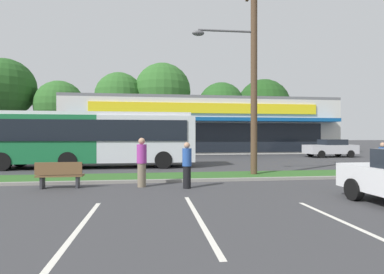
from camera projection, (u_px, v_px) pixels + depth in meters
The scene contains 20 objects.
grass_median at pixel (179, 177), 13.60m from camera, with size 56.00×2.20×0.12m, color #2D5B23.
curb_lip at pixel (182, 181), 12.39m from camera, with size 56.00×0.24×0.12m, color gray.
parking_stripe_1 at pixel (78, 230), 6.10m from camera, with size 0.12×4.80×0.01m, color silver.
parking_stripe_2 at pixel (199, 218), 6.93m from camera, with size 0.12×4.80×0.01m, color silver.
parking_stripe_3 at pixel (359, 229), 6.16m from camera, with size 0.12×4.80×0.01m, color silver.
storefront_building at pixel (199, 126), 35.33m from camera, with size 28.52×12.08×5.92m.
tree_far_left at pixel (5, 88), 39.33m from camera, with size 7.48×7.48×11.85m.
tree_left at pixel (60, 105), 40.18m from camera, with size 6.43×6.43×9.15m.
tree_mid_left at pixel (119, 97), 43.44m from camera, with size 6.89×6.89×10.92m.
tree_mid at pixel (163, 91), 44.39m from camera, with size 8.19×8.19×12.47m.
tree_mid_right at pixel (221, 106), 43.55m from camera, with size 6.66×6.66×9.51m.
tree_right at pixel (264, 106), 48.20m from camera, with size 8.27×8.27×10.82m.
utility_pole at pixel (251, 69), 14.02m from camera, with size 3.03×2.40×9.28m.
city_bus at pixel (90, 138), 17.99m from camera, with size 12.36×2.66×3.25m.
bus_stop_bench at pixel (60, 174), 10.87m from camera, with size 1.60×0.45×0.95m.
car_0 at pixel (33, 150), 23.80m from camera, with size 4.79×2.02×1.41m.
car_2 at pixel (330, 148), 26.83m from camera, with size 4.34×1.97×1.56m.
pedestrian_near_bench at pixel (142, 162), 11.21m from camera, with size 0.36×0.36×1.81m.
pedestrian_by_pole at pixel (187, 165), 10.91m from camera, with size 0.33×0.33×1.65m.
pedestrian_mid at pixel (383, 161), 13.11m from camera, with size 0.32×0.32×1.60m.
Camera 1 is at (-1.25, 0.46, 1.89)m, focal length 28.48 mm.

